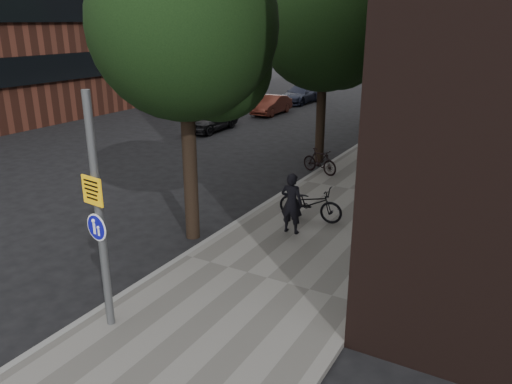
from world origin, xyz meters
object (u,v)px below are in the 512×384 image
Objects in this scene: signpost at (99,215)px; parked_bike_facade_near at (407,201)px; pedestrian at (292,203)px; parked_car_near at (211,119)px.

parked_bike_facade_near is (3.44, 7.97, -1.66)m from signpost.
signpost is 5.67m from pedestrian.
pedestrian reaches higher than parked_bike_facade_near.
parked_car_near is at bearing 56.21° from parked_bike_facade_near.
pedestrian is 3.51m from parked_bike_facade_near.
signpost is at bearing -62.56° from parked_car_near.
parked_bike_facade_near is at bearing 73.44° from signpost.
signpost reaches higher than parked_car_near.
pedestrian reaches higher than parked_car_near.
pedestrian is at bearing 135.69° from parked_bike_facade_near.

